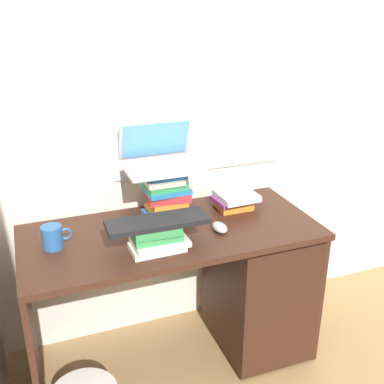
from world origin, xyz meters
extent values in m
plane|color=#9E7A4C|center=(0.00, 0.00, 0.00)|extent=(6.00, 6.00, 0.00)
cube|color=silver|center=(0.00, 0.35, 1.30)|extent=(6.00, 0.05, 2.60)
cube|color=silver|center=(0.27, 0.32, 1.28)|extent=(0.90, 0.01, 0.80)
cube|color=#381E14|center=(0.00, 0.00, 0.72)|extent=(1.35, 0.60, 0.03)
cube|color=#381E14|center=(-0.66, 0.00, 0.35)|extent=(0.02, 0.56, 0.70)
cube|color=#381E14|center=(0.66, 0.00, 0.35)|extent=(0.02, 0.56, 0.70)
cube|color=#321B12|center=(0.45, -0.03, 0.35)|extent=(0.40, 0.51, 0.67)
cube|color=#2672B2|center=(0.03, 0.13, 0.75)|extent=(0.23, 0.18, 0.03)
cube|color=orange|center=(0.03, 0.14, 0.77)|extent=(0.19, 0.18, 0.02)
cube|color=orange|center=(0.02, 0.13, 0.80)|extent=(0.17, 0.15, 0.04)
cube|color=#B22D33|center=(0.03, 0.13, 0.84)|extent=(0.21, 0.16, 0.04)
cube|color=#2672B2|center=(0.02, 0.13, 0.87)|extent=(0.21, 0.17, 0.02)
cube|color=#338C4C|center=(0.02, 0.14, 0.90)|extent=(0.20, 0.16, 0.03)
cube|color=beige|center=(0.01, 0.14, 0.92)|extent=(0.18, 0.16, 0.02)
cube|color=#2672B2|center=(0.03, 0.15, 0.95)|extent=(0.17, 0.14, 0.03)
cube|color=white|center=(-0.11, -0.15, 0.74)|extent=(0.23, 0.13, 0.03)
cube|color=white|center=(-0.10, -0.15, 0.77)|extent=(0.23, 0.16, 0.02)
cube|color=#338C4C|center=(-0.11, -0.14, 0.80)|extent=(0.20, 0.14, 0.03)
cube|color=#338C4C|center=(-0.12, -0.15, 0.83)|extent=(0.20, 0.15, 0.03)
cube|color=orange|center=(0.37, 0.12, 0.75)|extent=(0.17, 0.13, 0.04)
cube|color=#8C338C|center=(0.38, 0.11, 0.78)|extent=(0.23, 0.16, 0.02)
cube|color=white|center=(0.37, 0.10, 0.81)|extent=(0.19, 0.19, 0.03)
cube|color=#B7BABF|center=(0.02, 0.14, 0.97)|extent=(0.35, 0.21, 0.01)
cube|color=#B7BABF|center=(0.02, 0.28, 1.08)|extent=(0.35, 0.08, 0.20)
cube|color=#59A5E5|center=(0.02, 0.27, 1.08)|extent=(0.32, 0.07, 0.17)
cube|color=black|center=(-0.11, -0.15, 0.86)|extent=(0.42, 0.15, 0.02)
ellipsoid|color=#A5A8AD|center=(0.20, -0.09, 0.75)|extent=(0.06, 0.10, 0.04)
cylinder|color=#265999|center=(-0.52, 0.02, 0.78)|extent=(0.09, 0.09, 0.10)
torus|color=#265999|center=(-0.46, 0.02, 0.78)|extent=(0.05, 0.01, 0.05)
camera|label=1|loc=(-0.58, -1.80, 1.71)|focal=43.67mm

